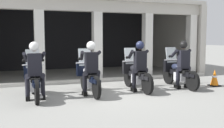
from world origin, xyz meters
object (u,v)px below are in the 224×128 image
Objects in this scene: motorcycle_far_left at (34,80)px; traffic_cone_flank at (215,78)px; police_officer_far_left at (35,66)px; motorcycle_far_right at (178,72)px; motorcycle_center_right at (136,74)px; police_officer_center_left at (91,63)px; motorcycle_center_left at (89,77)px; police_officer_center_right at (140,62)px; police_officer_far_right at (183,60)px.

traffic_cone_flank is (6.05, -0.25, -0.21)m from motorcycle_far_left.
traffic_cone_flank is at bearing 1.93° from police_officer_far_left.
motorcycle_far_left is 1.00× the size of motorcycle_far_right.
traffic_cone_flank is at bearing -1.71° from motorcycle_center_right.
police_officer_center_left is at bearing -173.39° from motorcycle_far_right.
police_officer_center_right reaches higher than motorcycle_center_left.
motorcycle_far_right reaches higher than traffic_cone_flank.
police_officer_far_right is at bearing -89.35° from motorcycle_far_right.
police_officer_center_left is at bearing -85.06° from motorcycle_center_left.
motorcycle_far_left is 3.18m from motorcycle_center_right.
traffic_cone_flank is (4.46, -0.03, -0.65)m from police_officer_center_left.
police_officer_center_left and police_officer_far_right have the same top height.
motorcycle_center_left is at bearing -173.03° from motorcycle_center_right.
traffic_cone_flank is at bearing 3.93° from police_officer_center_right.
motorcycle_center_right is 1.29× the size of police_officer_far_right.
police_officer_far_right is at bearing -5.17° from motorcycle_center_right.
police_officer_center_left is at bearing 3.67° from police_officer_far_left.
police_officer_center_right is 0.78× the size of motorcycle_far_right.
motorcycle_center_left is 3.22m from police_officer_far_right.
police_officer_far_left and police_officer_far_right have the same top height.
police_officer_far_right is (3.18, 0.03, 0.00)m from police_officer_center_left.
police_officer_far_left and police_officer_center_right have the same top height.
motorcycle_center_right is (3.18, 0.39, -0.44)m from police_officer_far_left.
police_officer_center_right and police_officer_far_right have the same top height.
traffic_cone_flank is (2.87, -0.35, -0.21)m from motorcycle_center_right.
police_officer_far_left is 2.69× the size of traffic_cone_flank.
traffic_cone_flank is at bearing -14.14° from motorcycle_far_right.
police_officer_center_left reaches higher than traffic_cone_flank.
motorcycle_far_left is 1.29× the size of police_officer_center_left.
motorcycle_center_right is 1.59m from motorcycle_far_right.
police_officer_center_left reaches higher than motorcycle_far_left.
police_officer_far_left reaches higher than traffic_cone_flank.
motorcycle_center_left is at bearing 94.94° from police_officer_center_left.
motorcycle_far_right is at bearing 10.90° from police_officer_center_left.
police_officer_center_left is 0.78× the size of motorcycle_center_right.
motorcycle_far_right is at bearing 4.93° from motorcycle_center_right.
motorcycle_far_left is 1.29× the size of police_officer_far_right.
police_officer_center_right reaches higher than motorcycle_far_right.
police_officer_center_left is 3.23m from motorcycle_far_right.
motorcycle_far_left is at bearing -172.76° from motorcycle_center_left.
police_officer_far_right reaches higher than motorcycle_far_right.
motorcycle_center_right is 1.67m from police_officer_far_right.
motorcycle_far_right is (3.18, 0.32, -0.44)m from police_officer_center_left.
motorcycle_far_left is 1.00× the size of motorcycle_center_left.
police_officer_center_right is at bearing 6.83° from police_officer_center_left.
traffic_cone_flank is (6.05, 0.03, -0.65)m from police_officer_far_left.
police_officer_far_left is 4.77m from police_officer_far_right.
motorcycle_far_left is 0.52m from police_officer_far_left.
traffic_cone_flank is (4.46, -0.31, -0.21)m from motorcycle_center_left.
motorcycle_center_right is at bearing 172.95° from traffic_cone_flank.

